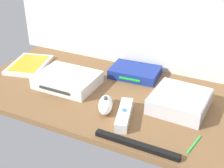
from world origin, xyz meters
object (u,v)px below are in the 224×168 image
(game_case, at_px, (29,65))
(sensor_bar, at_px, (136,145))
(game_console, at_px, (67,80))
(remote_nunchuk, at_px, (105,105))
(remote_wand, at_px, (124,115))
(mini_computer, at_px, (180,101))
(stylus_pen, at_px, (194,144))
(network_router, at_px, (135,72))

(game_case, bearing_deg, sensor_bar, -39.04)
(game_console, height_order, remote_nunchuk, remote_nunchuk)
(game_console, xyz_separation_m, sensor_bar, (0.35, -0.20, -0.01))
(remote_wand, distance_m, sensor_bar, 0.13)
(mini_computer, height_order, remote_wand, mini_computer)
(game_console, relative_size, mini_computer, 1.18)
(stylus_pen, bearing_deg, network_router, 134.46)
(mini_computer, bearing_deg, network_router, 145.76)
(mini_computer, bearing_deg, game_case, 176.90)
(remote_wand, bearing_deg, mini_computer, 28.53)
(mini_computer, xyz_separation_m, game_case, (-0.63, 0.03, -0.02))
(game_case, distance_m, remote_wand, 0.52)
(mini_computer, bearing_deg, remote_nunchuk, -151.46)
(network_router, relative_size, sensor_bar, 0.78)
(mini_computer, height_order, stylus_pen, mini_computer)
(mini_computer, bearing_deg, stylus_pen, -61.78)
(mini_computer, distance_m, network_router, 0.25)
(remote_wand, bearing_deg, game_case, 146.06)
(network_router, height_order, sensor_bar, network_router)
(network_router, distance_m, remote_nunchuk, 0.25)
(mini_computer, height_order, game_case, mini_computer)
(sensor_bar, height_order, stylus_pen, sensor_bar)
(game_case, distance_m, network_router, 0.43)
(network_router, height_order, remote_nunchuk, remote_nunchuk)
(game_console, relative_size, stylus_pen, 2.34)
(network_router, bearing_deg, stylus_pen, -49.02)
(mini_computer, bearing_deg, remote_wand, -135.91)
(mini_computer, distance_m, remote_nunchuk, 0.23)
(network_router, bearing_deg, remote_nunchuk, -92.58)
(sensor_bar, bearing_deg, remote_wand, 128.95)
(mini_computer, height_order, network_router, mini_computer)
(game_case, height_order, network_router, network_router)
(game_console, height_order, network_router, game_console)
(game_console, distance_m, remote_wand, 0.29)
(sensor_bar, bearing_deg, game_case, 155.70)
(mini_computer, xyz_separation_m, network_router, (-0.21, 0.14, -0.01))
(game_console, height_order, stylus_pen, game_console)
(remote_wand, height_order, remote_nunchuk, remote_nunchuk)
(network_router, bearing_deg, remote_wand, -77.94)
(game_console, relative_size, network_router, 1.13)
(game_case, height_order, remote_wand, remote_wand)
(remote_wand, bearing_deg, stylus_pen, -22.58)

